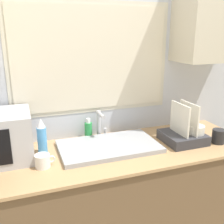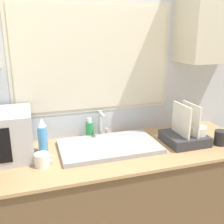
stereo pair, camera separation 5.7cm
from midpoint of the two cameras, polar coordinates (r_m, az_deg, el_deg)
The scene contains 9 objects.
countertop at distance 2.01m, azimuth -1.87°, elevation -19.95°, with size 2.09×0.66×0.89m.
wall_back at distance 1.92m, azimuth -5.02°, elevation 9.19°, with size 6.00×0.38×2.60m.
sink_basin at distance 1.81m, azimuth -1.64°, elevation -7.45°, with size 0.67×0.40×0.03m.
faucet at distance 1.96m, azimuth -3.46°, elevation -2.26°, with size 0.08×0.14×0.20m.
dish_rack at distance 1.95m, azimuth 14.71°, elevation -4.54°, with size 0.28×0.27×0.29m.
spray_bottle at distance 1.77m, azimuth -15.92°, elevation -5.17°, with size 0.06×0.06×0.24m.
soap_bottle at distance 1.97m, azimuth -5.99°, elevation -3.88°, with size 0.06×0.06×0.16m.
mug_near_sink at distance 1.62m, azimuth -15.81°, elevation -10.22°, with size 0.12×0.09×0.08m.
mug_by_rack at distance 2.02m, azimuth 21.46°, elevation -4.93°, with size 0.13×0.09×0.10m.
Camera 1 is at (-0.51, -1.21, 1.65)m, focal length 42.00 mm.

